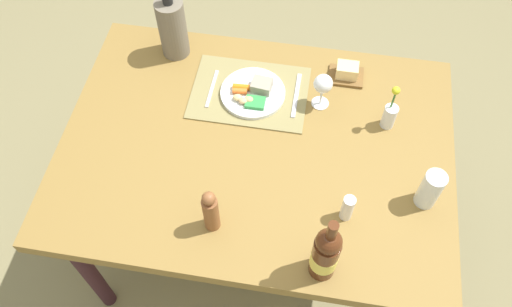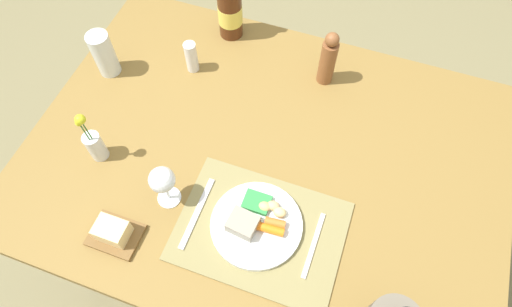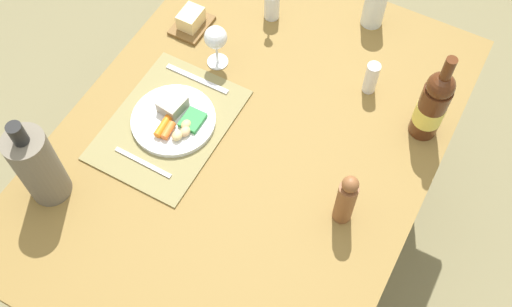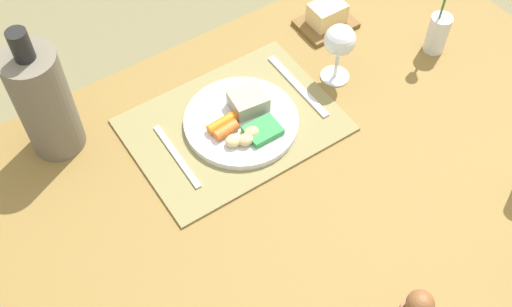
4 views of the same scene
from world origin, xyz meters
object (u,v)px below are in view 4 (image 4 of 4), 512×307
wine_glass (340,42)px  flower_vase (439,28)px  dinner_plate (242,120)px  butter_dish (327,18)px  dining_table (318,206)px  fork (298,86)px  knife (177,156)px  cooler_bottle (44,102)px

wine_glass → flower_vase: 0.25m
dinner_plate → butter_dish: 0.36m
dining_table → fork: fork is taller
dining_table → wine_glass: 0.35m
butter_dish → flower_vase: bearing=128.5°
knife → cooler_bottle: cooler_bottle is taller
fork → dining_table: bearing=64.6°
dining_table → butter_dish: butter_dish is taller
cooler_bottle → wine_glass: bearing=163.8°
fork → knife: 0.31m
knife → dining_table: bearing=134.3°
wine_glass → dinner_plate: bearing=1.1°
fork → butter_dish: size_ratio=1.60×
dinner_plate → fork: 0.16m
dinner_plate → butter_dish: size_ratio=1.84×
cooler_bottle → flower_vase: (-0.82, 0.22, -0.06)m
dinner_plate → wine_glass: 0.26m
dining_table → knife: size_ratio=7.59×
dining_table → cooler_bottle: bearing=-45.2°
fork → butter_dish: bearing=-144.0°
dinner_plate → butter_dish: butter_dish is taller
dinner_plate → wine_glass: size_ratio=1.65×
dinner_plate → fork: bearing=-171.9°
dinner_plate → cooler_bottle: 0.39m
dinner_plate → dining_table: bearing=102.4°
cooler_bottle → butter_dish: size_ratio=2.32×
cooler_bottle → fork: bearing=163.0°
wine_glass → flower_vase: (-0.24, 0.06, -0.04)m
fork → wine_glass: wine_glass is taller
cooler_bottle → butter_dish: (-0.66, 0.03, -0.10)m
fork → cooler_bottle: size_ratio=0.69×
dining_table → fork: size_ratio=6.54×
fork → cooler_bottle: 0.53m
knife → wine_glass: 0.41m
dining_table → cooler_bottle: (0.38, -0.38, 0.20)m
dining_table → knife: bearing=-46.6°
wine_glass → butter_dish: (-0.08, -0.14, -0.08)m
dining_table → dinner_plate: dinner_plate is taller
dining_table → cooler_bottle: 0.58m
dinner_plate → flower_vase: flower_vase is taller
dinner_plate → butter_dish: (-0.33, -0.15, 0.01)m
dining_table → dinner_plate: 0.24m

